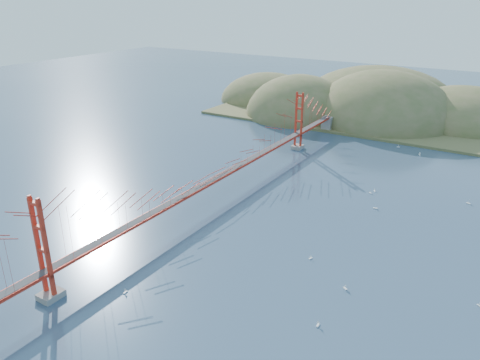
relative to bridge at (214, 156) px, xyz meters
The scene contains 14 objects.
ground 7.01m from the bridge, 90.00° to the right, with size 320.00×320.00×0.00m, color #304661.
bridge is the anchor object (origin of this frame).
far_headlands 68.73m from the bridge, 88.14° to the left, with size 84.00×58.00×25.00m.
sailboat_0 32.88m from the bridge, 36.95° to the right, with size 0.51×0.60×0.69m.
sailboat_14 22.80m from the bridge, 22.81° to the right, with size 0.51×0.53×0.60m.
sailboat_12 45.82m from the bridge, 67.37° to the left, with size 0.60×0.57×0.67m.
sailboat_17 39.50m from the bridge, 29.27° to the left, with size 0.63×0.59×0.71m.
sailboat_16 25.92m from the bridge, 36.93° to the left, with size 0.51×0.51×0.57m.
sailboat_10 26.96m from the bridge, 76.70° to the right, with size 0.46×0.55×0.64m.
sailboat_1 26.88m from the bridge, 38.53° to the left, with size 0.55×0.55×0.59m.
sailboat_3 25.37m from the bridge, 23.52° to the left, with size 0.65×0.58×0.74m.
sailboat_2 29.32m from the bridge, 25.22° to the right, with size 0.67×0.67×0.70m.
sailboat_15 45.38m from the bridge, 60.09° to the left, with size 0.67×0.67×0.72m.
sailboat_11 39.91m from the bridge, 11.29° to the right, with size 0.53×0.53×0.58m.
Camera 1 is at (38.79, -54.31, 30.01)m, focal length 35.00 mm.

